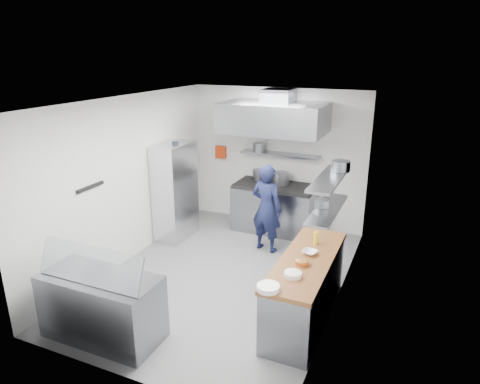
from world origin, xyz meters
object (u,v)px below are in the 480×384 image
at_px(wire_rack, 175,192).
at_px(display_case, 102,307).
at_px(chef, 267,208).
at_px(gas_range, 274,209).

bearing_deg(wire_rack, display_case, -75.57).
distance_m(chef, display_case, 3.35).
height_order(gas_range, display_case, gas_range).
height_order(gas_range, chef, chef).
relative_size(gas_range, chef, 0.99).
distance_m(wire_rack, display_case, 3.16).
height_order(chef, display_case, chef).
bearing_deg(gas_range, wire_rack, -146.59).
bearing_deg(display_case, gas_range, 78.26).
bearing_deg(display_case, wire_rack, 104.43).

